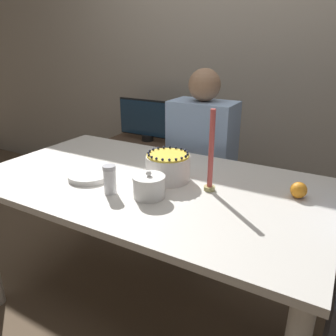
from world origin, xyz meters
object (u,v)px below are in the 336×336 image
(tv_monitor, at_px, (147,120))
(person_man_blue_shirt, at_px, (201,177))
(sugar_shaker, at_px, (110,179))
(candle, at_px, (211,158))
(sugar_bowl, at_px, (149,186))
(cake, at_px, (168,167))

(tv_monitor, bearing_deg, person_man_blue_shirt, -32.06)
(sugar_shaker, distance_m, candle, 0.43)
(sugar_bowl, distance_m, person_man_blue_shirt, 0.85)
(sugar_shaker, bearing_deg, person_man_blue_shirt, 86.78)
(sugar_bowl, distance_m, candle, 0.28)
(sugar_shaker, distance_m, person_man_blue_shirt, 0.90)
(sugar_bowl, xyz_separation_m, candle, (0.19, 0.18, 0.10))
(sugar_shaker, relative_size, tv_monitor, 0.23)
(cake, relative_size, candle, 0.58)
(cake, bearing_deg, candle, -3.19)
(cake, relative_size, sugar_bowl, 1.50)
(person_man_blue_shirt, bearing_deg, cake, 98.82)
(sugar_bowl, xyz_separation_m, sugar_shaker, (-0.16, -0.05, 0.02))
(candle, relative_size, person_man_blue_shirt, 0.29)
(person_man_blue_shirt, height_order, tv_monitor, person_man_blue_shirt)
(candle, bearing_deg, tv_monitor, 133.49)
(cake, xyz_separation_m, candle, (0.21, -0.01, 0.09))
(candle, bearing_deg, cake, 176.81)
(sugar_bowl, relative_size, sugar_shaker, 1.09)
(candle, height_order, person_man_blue_shirt, person_man_blue_shirt)
(sugar_shaker, distance_m, tv_monitor, 1.44)
(sugar_shaker, bearing_deg, cake, 59.92)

